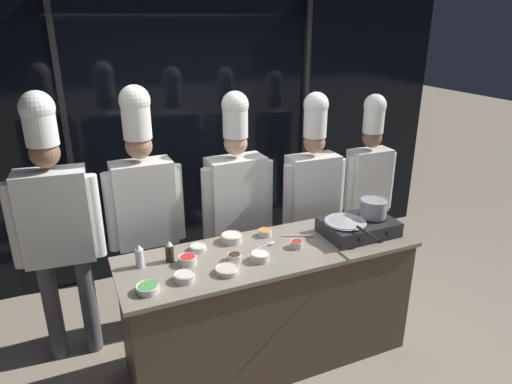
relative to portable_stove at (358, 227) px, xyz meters
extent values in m
plane|color=gray|center=(-0.72, 0.03, -0.99)|extent=(24.00, 24.00, 0.00)
cube|color=black|center=(-0.72, 1.74, 0.36)|extent=(5.61, 0.04, 2.70)
cube|color=#232326|center=(-1.91, 1.69, 0.36)|extent=(0.05, 0.05, 2.70)
cube|color=#232326|center=(0.47, 1.69, 0.36)|extent=(0.05, 0.05, 2.70)
cube|color=#4C3D2D|center=(-0.72, 0.03, -0.54)|extent=(2.06, 0.65, 0.90)
cube|color=gray|center=(-0.72, 0.03, -0.07)|extent=(2.13, 0.69, 0.03)
cube|color=#28282B|center=(0.00, 0.00, 0.00)|extent=(0.54, 0.37, 0.11)
cylinder|color=black|center=(-0.12, 0.00, 0.06)|extent=(0.22, 0.22, 0.01)
cylinder|color=black|center=(-0.12, -0.20, 0.00)|extent=(0.03, 0.01, 0.03)
cylinder|color=black|center=(0.12, 0.00, 0.06)|extent=(0.22, 0.22, 0.01)
cylinder|color=black|center=(0.12, -0.20, 0.00)|extent=(0.03, 0.01, 0.03)
cylinder|color=#ADAFB5|center=(-0.12, 0.00, 0.07)|extent=(0.30, 0.30, 0.01)
cone|color=#ADAFB5|center=(-0.12, 0.00, 0.08)|extent=(0.32, 0.32, 0.04)
cylinder|color=black|center=(-0.12, -0.27, 0.09)|extent=(0.02, 0.24, 0.02)
cylinder|color=#93969B|center=(0.12, 0.00, 0.13)|extent=(0.20, 0.20, 0.13)
torus|color=#93969B|center=(0.12, 0.00, 0.20)|extent=(0.20, 0.20, 0.01)
torus|color=#93969B|center=(0.01, 0.00, 0.17)|extent=(0.01, 0.05, 0.05)
torus|color=#93969B|center=(0.23, 0.00, 0.17)|extent=(0.01, 0.05, 0.05)
cylinder|color=white|center=(-1.60, 0.17, 0.01)|extent=(0.06, 0.06, 0.13)
cone|color=white|center=(-1.60, 0.17, 0.09)|extent=(0.05, 0.05, 0.04)
cylinder|color=#332319|center=(-1.40, 0.16, 0.00)|extent=(0.06, 0.06, 0.12)
cone|color=white|center=(-1.40, 0.16, 0.08)|extent=(0.05, 0.05, 0.03)
cylinder|color=silver|center=(-0.85, -0.07, -0.03)|extent=(0.13, 0.13, 0.05)
torus|color=silver|center=(-0.85, -0.07, -0.01)|extent=(0.13, 0.13, 0.01)
cylinder|color=white|center=(-0.85, -0.07, -0.02)|extent=(0.10, 0.10, 0.03)
cylinder|color=silver|center=(-1.38, -0.12, -0.04)|extent=(0.13, 0.13, 0.04)
torus|color=silver|center=(-1.38, -0.12, -0.01)|extent=(0.13, 0.13, 0.01)
cylinder|color=silver|center=(-1.38, -0.12, -0.02)|extent=(0.11, 0.11, 0.02)
cylinder|color=silver|center=(-1.10, -0.14, -0.04)|extent=(0.15, 0.15, 0.03)
torus|color=silver|center=(-1.10, -0.14, -0.03)|extent=(0.16, 0.16, 0.01)
cylinder|color=beige|center=(-1.10, -0.14, -0.03)|extent=(0.13, 0.13, 0.02)
cylinder|color=silver|center=(-0.53, -0.01, -0.03)|extent=(0.09, 0.09, 0.05)
torus|color=silver|center=(-0.53, -0.01, -0.01)|extent=(0.09, 0.09, 0.01)
cylinder|color=#B22D1E|center=(-0.53, -0.01, -0.02)|extent=(0.07, 0.07, 0.03)
cylinder|color=silver|center=(-1.01, 0.00, -0.04)|extent=(0.10, 0.10, 0.04)
torus|color=silver|center=(-1.01, 0.00, -0.01)|extent=(0.10, 0.10, 0.01)
cylinder|color=#382319|center=(-1.01, 0.00, -0.02)|extent=(0.08, 0.08, 0.02)
cylinder|color=silver|center=(-1.19, 0.23, -0.04)|extent=(0.11, 0.11, 0.03)
torus|color=silver|center=(-1.19, 0.23, -0.03)|extent=(0.12, 0.12, 0.01)
cylinder|color=silver|center=(-1.19, 0.23, -0.03)|extent=(0.09, 0.09, 0.02)
cylinder|color=silver|center=(-0.92, 0.26, -0.03)|extent=(0.15, 0.15, 0.05)
torus|color=silver|center=(-0.92, 0.26, -0.01)|extent=(0.15, 0.15, 0.01)
cylinder|color=silver|center=(-0.92, 0.26, -0.02)|extent=(0.12, 0.12, 0.03)
cylinder|color=silver|center=(-1.31, 0.08, -0.03)|extent=(0.12, 0.12, 0.05)
torus|color=silver|center=(-1.31, 0.08, -0.01)|extent=(0.12, 0.12, 0.01)
cylinder|color=red|center=(-1.31, 0.08, -0.02)|extent=(0.10, 0.10, 0.03)
cylinder|color=silver|center=(-0.66, 0.25, -0.04)|extent=(0.10, 0.10, 0.05)
torus|color=silver|center=(-0.66, 0.25, -0.01)|extent=(0.10, 0.10, 0.01)
cylinder|color=orange|center=(-0.66, 0.25, -0.02)|extent=(0.08, 0.08, 0.02)
cylinder|color=silver|center=(-1.61, -0.15, -0.04)|extent=(0.14, 0.14, 0.04)
torus|color=silver|center=(-1.61, -0.15, -0.02)|extent=(0.14, 0.14, 0.01)
cylinder|color=#4C9E47|center=(-1.61, -0.15, -0.03)|extent=(0.11, 0.11, 0.02)
cube|color=#B2B5BA|center=(-0.78, 0.08, -0.05)|extent=(0.15, 0.06, 0.01)
ellipsoid|color=#B2B5BA|center=(-0.68, 0.11, -0.05)|extent=(0.08, 0.06, 0.02)
cube|color=#B2B5BA|center=(-0.47, 0.16, -0.05)|extent=(0.15, 0.08, 0.01)
ellipsoid|color=#B2B5BA|center=(-0.36, 0.11, -0.05)|extent=(0.09, 0.07, 0.02)
cylinder|color=#4C4C51|center=(-1.95, 0.68, -0.58)|extent=(0.12, 0.12, 0.83)
cylinder|color=#4C4C51|center=(-2.20, 0.70, -0.58)|extent=(0.12, 0.12, 0.83)
cube|color=white|center=(-2.07, 0.69, 0.18)|extent=(0.49, 0.29, 0.67)
cylinder|color=white|center=(-1.82, 0.63, 0.16)|extent=(0.09, 0.09, 0.62)
cylinder|color=white|center=(-2.34, 0.67, 0.16)|extent=(0.09, 0.09, 0.62)
sphere|color=brown|center=(-2.07, 0.69, 0.63)|extent=(0.20, 0.20, 0.20)
cylinder|color=white|center=(-2.07, 0.69, 0.81)|extent=(0.21, 0.21, 0.25)
sphere|color=white|center=(-2.07, 0.69, 0.93)|extent=(0.22, 0.22, 0.22)
cylinder|color=#2D3856|center=(-1.33, 0.74, -0.58)|extent=(0.12, 0.12, 0.81)
cylinder|color=#2D3856|center=(-1.57, 0.74, -0.58)|extent=(0.12, 0.12, 0.81)
cube|color=white|center=(-1.45, 0.74, 0.15)|extent=(0.45, 0.23, 0.66)
cylinder|color=white|center=(-1.20, 0.70, 0.14)|extent=(0.09, 0.09, 0.61)
cylinder|color=white|center=(-1.70, 0.70, 0.14)|extent=(0.09, 0.09, 0.61)
sphere|color=#A87A5B|center=(-1.45, 0.74, 0.60)|extent=(0.19, 0.19, 0.19)
cylinder|color=white|center=(-1.45, 0.74, 0.79)|extent=(0.20, 0.20, 0.27)
sphere|color=white|center=(-1.45, 0.74, 0.93)|extent=(0.22, 0.22, 0.22)
cylinder|color=#4C4C51|center=(-0.58, 0.72, -0.60)|extent=(0.12, 0.12, 0.79)
cylinder|color=#4C4C51|center=(-0.83, 0.71, -0.60)|extent=(0.12, 0.12, 0.79)
cube|color=white|center=(-0.70, 0.72, 0.11)|extent=(0.48, 0.26, 0.63)
cylinder|color=white|center=(-0.44, 0.69, 0.09)|extent=(0.09, 0.09, 0.58)
cylinder|color=white|center=(-0.97, 0.67, 0.09)|extent=(0.09, 0.09, 0.58)
sphere|color=tan|center=(-0.70, 0.72, 0.55)|extent=(0.19, 0.19, 0.19)
cylinder|color=white|center=(-0.70, 0.72, 0.72)|extent=(0.20, 0.20, 0.25)
sphere|color=white|center=(-0.70, 0.72, 0.85)|extent=(0.21, 0.21, 0.21)
cylinder|color=#4C4C51|center=(0.09, 0.64, -0.61)|extent=(0.11, 0.11, 0.76)
cylinder|color=#4C4C51|center=(-0.15, 0.65, -0.61)|extent=(0.11, 0.11, 0.76)
cube|color=white|center=(-0.03, 0.64, 0.08)|extent=(0.45, 0.24, 0.62)
cylinder|color=white|center=(0.21, 0.60, 0.06)|extent=(0.09, 0.09, 0.57)
cylinder|color=white|center=(-0.28, 0.62, 0.06)|extent=(0.09, 0.09, 0.57)
sphere|color=#A87A5B|center=(-0.03, 0.64, 0.50)|extent=(0.18, 0.18, 0.18)
cylinder|color=white|center=(-0.03, 0.64, 0.68)|extent=(0.19, 0.19, 0.27)
sphere|color=white|center=(-0.03, 0.64, 0.82)|extent=(0.21, 0.21, 0.21)
cylinder|color=#2D3856|center=(0.72, 0.71, -0.62)|extent=(0.10, 0.10, 0.74)
cylinder|color=#2D3856|center=(0.50, 0.71, -0.62)|extent=(0.10, 0.10, 0.74)
cube|color=white|center=(0.61, 0.71, 0.05)|extent=(0.39, 0.21, 0.60)
cylinder|color=white|center=(0.83, 0.67, 0.04)|extent=(0.08, 0.08, 0.55)
cylinder|color=white|center=(0.39, 0.68, 0.04)|extent=(0.08, 0.08, 0.55)
sphere|color=brown|center=(0.61, 0.71, 0.46)|extent=(0.18, 0.18, 0.18)
cylinder|color=white|center=(0.61, 0.71, 0.63)|extent=(0.19, 0.19, 0.25)
sphere|color=white|center=(0.61, 0.71, 0.75)|extent=(0.20, 0.20, 0.20)
camera|label=1|loc=(-1.96, -2.54, 1.47)|focal=32.00mm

